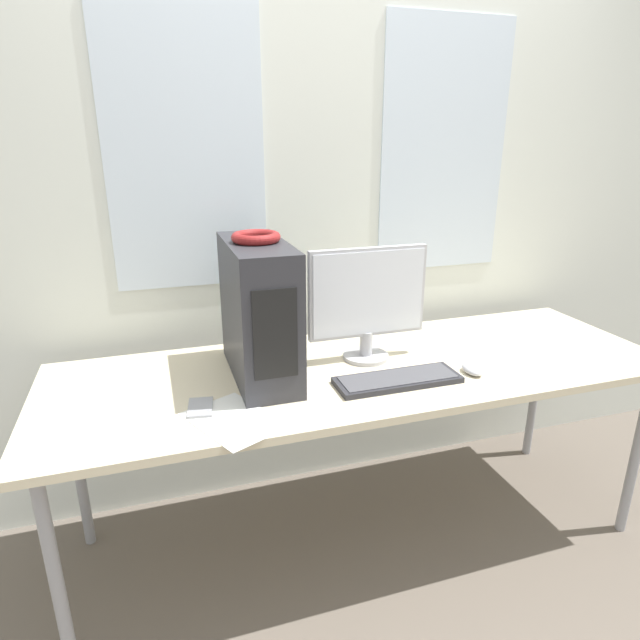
{
  "coord_description": "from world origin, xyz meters",
  "views": [
    {
      "loc": [
        -0.71,
        -1.29,
        1.57
      ],
      "look_at": [
        -0.17,
        0.38,
        0.97
      ],
      "focal_mm": 30.0,
      "sensor_mm": 36.0,
      "label": 1
    }
  ],
  "objects": [
    {
      "name": "ground_plane",
      "position": [
        0.0,
        0.0,
        0.0
      ],
      "size": [
        14.0,
        14.0,
        0.0
      ],
      "primitive_type": "plane",
      "color": "#665B51"
    },
    {
      "name": "wall_back",
      "position": [
        0.0,
        0.9,
        1.35
      ],
      "size": [
        8.0,
        0.07,
        2.7
      ],
      "color": "silver",
      "rests_on": "ground_plane"
    },
    {
      "name": "desk",
      "position": [
        0.0,
        0.38,
        0.72
      ],
      "size": [
        2.29,
        0.77,
        0.77
      ],
      "color": "beige",
      "rests_on": "ground_plane"
    },
    {
      "name": "pc_tower",
      "position": [
        -0.38,
        0.43,
        1.01
      ],
      "size": [
        0.2,
        0.49,
        0.48
      ],
      "color": "#2D2D33",
      "rests_on": "desk"
    },
    {
      "name": "headphones",
      "position": [
        -0.38,
        0.43,
        1.26
      ],
      "size": [
        0.16,
        0.16,
        0.03
      ],
      "color": "maroon",
      "rests_on": "pc_tower"
    },
    {
      "name": "monitor_main",
      "position": [
        0.03,
        0.45,
        1.0
      ],
      "size": [
        0.45,
        0.17,
        0.43
      ],
      "color": "#B7B7BC",
      "rests_on": "desk"
    },
    {
      "name": "keyboard",
      "position": [
        0.05,
        0.22,
        0.78
      ],
      "size": [
        0.44,
        0.15,
        0.02
      ],
      "color": "#28282D",
      "rests_on": "desk"
    },
    {
      "name": "mouse",
      "position": [
        0.34,
        0.2,
        0.78
      ],
      "size": [
        0.06,
        0.1,
        0.03
      ],
      "color": "#B2B2B7",
      "rests_on": "desk"
    },
    {
      "name": "cell_phone",
      "position": [
        -0.61,
        0.23,
        0.77
      ],
      "size": [
        0.09,
        0.13,
        0.01
      ],
      "rotation": [
        0.0,
        0.0,
        -0.16
      ],
      "color": "#99999E",
      "rests_on": "desk"
    },
    {
      "name": "paper_sheet_left",
      "position": [
        -0.53,
        0.13,
        0.77
      ],
      "size": [
        0.32,
        0.36,
        0.0
      ],
      "rotation": [
        0.0,
        0.0,
        0.44
      ],
      "color": "white",
      "rests_on": "desk"
    }
  ]
}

